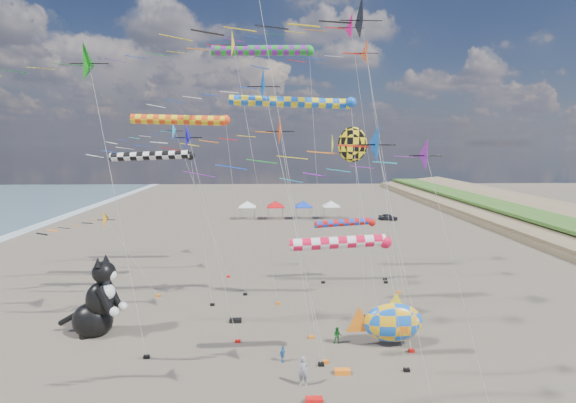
{
  "coord_description": "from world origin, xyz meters",
  "views": [
    {
      "loc": [
        -1.84,
        -19.34,
        13.49
      ],
      "look_at": [
        -0.63,
        12.0,
        9.41
      ],
      "focal_mm": 28.0,
      "sensor_mm": 36.0,
      "label": 1
    }
  ],
  "objects_px": {
    "cat_inflatable": "(96,295)",
    "fish_inflatable": "(392,322)",
    "child_green": "(337,336)",
    "child_blue": "(283,354)",
    "parked_car": "(388,217)",
    "person_adult": "(303,371)"
  },
  "relations": [
    {
      "from": "child_green",
      "to": "fish_inflatable",
      "type": "bearing_deg",
      "value": 7.64
    },
    {
      "from": "person_adult",
      "to": "child_green",
      "type": "height_order",
      "value": "person_adult"
    },
    {
      "from": "fish_inflatable",
      "to": "cat_inflatable",
      "type": "bearing_deg",
      "value": 172.78
    },
    {
      "from": "parked_car",
      "to": "person_adult",
      "type": "bearing_deg",
      "value": -177.02
    },
    {
      "from": "cat_inflatable",
      "to": "fish_inflatable",
      "type": "xyz_separation_m",
      "value": [
        20.38,
        -2.58,
        -1.23
      ]
    },
    {
      "from": "parked_car",
      "to": "child_green",
      "type": "bearing_deg",
      "value": -176.11
    },
    {
      "from": "fish_inflatable",
      "to": "child_green",
      "type": "distance_m",
      "value": 3.77
    },
    {
      "from": "cat_inflatable",
      "to": "child_green",
      "type": "xyz_separation_m",
      "value": [
        16.78,
        -2.17,
        -2.3
      ]
    },
    {
      "from": "fish_inflatable",
      "to": "child_blue",
      "type": "distance_m",
      "value": 7.71
    },
    {
      "from": "cat_inflatable",
      "to": "child_blue",
      "type": "distance_m",
      "value": 13.98
    },
    {
      "from": "child_green",
      "to": "parked_car",
      "type": "bearing_deg",
      "value": 85.77
    },
    {
      "from": "fish_inflatable",
      "to": "parked_car",
      "type": "distance_m",
      "value": 50.62
    },
    {
      "from": "child_blue",
      "to": "parked_car",
      "type": "distance_m",
      "value": 54.75
    },
    {
      "from": "child_green",
      "to": "child_blue",
      "type": "xyz_separation_m",
      "value": [
        -3.78,
        -2.37,
        -0.08
      ]
    },
    {
      "from": "child_blue",
      "to": "child_green",
      "type": "bearing_deg",
      "value": -20.7
    },
    {
      "from": "person_adult",
      "to": "parked_car",
      "type": "bearing_deg",
      "value": 74.29
    },
    {
      "from": "person_adult",
      "to": "child_blue",
      "type": "bearing_deg",
      "value": 114.6
    },
    {
      "from": "child_green",
      "to": "cat_inflatable",
      "type": "bearing_deg",
      "value": -173.14
    },
    {
      "from": "cat_inflatable",
      "to": "parked_car",
      "type": "bearing_deg",
      "value": 66.82
    },
    {
      "from": "fish_inflatable",
      "to": "person_adult",
      "type": "distance_m",
      "value": 7.94
    },
    {
      "from": "fish_inflatable",
      "to": "child_green",
      "type": "relative_size",
      "value": 4.51
    },
    {
      "from": "person_adult",
      "to": "child_green",
      "type": "distance_m",
      "value": 5.87
    }
  ]
}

